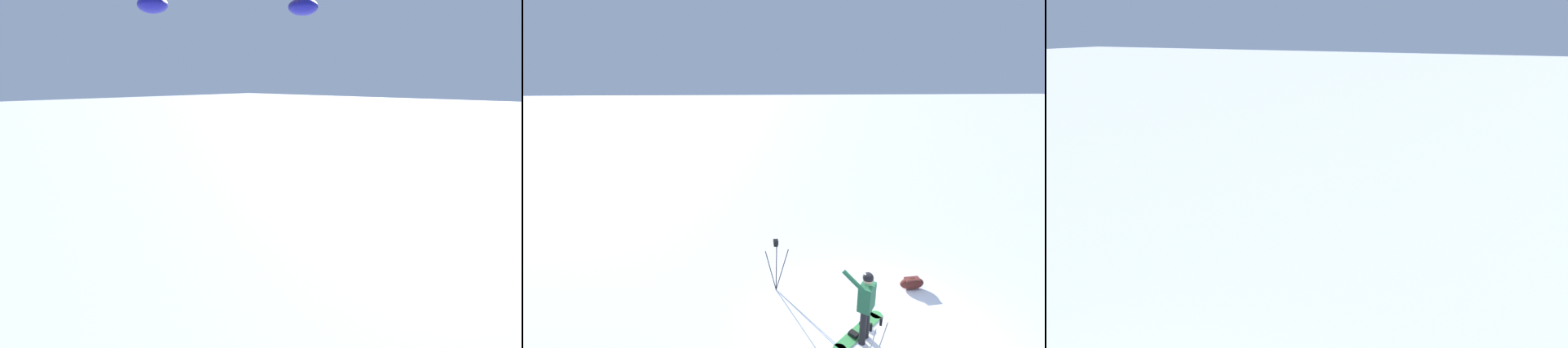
{
  "view_description": "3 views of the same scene",
  "coord_description": "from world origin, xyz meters",
  "views": [
    {
      "loc": [
        3.85,
        -5.29,
        7.16
      ],
      "look_at": [
        -3.45,
        2.4,
        5.21
      ],
      "focal_mm": 37.08,
      "sensor_mm": 36.0,
      "label": 1
    },
    {
      "loc": [
        -2.87,
        -5.81,
        5.24
      ],
      "look_at": [
        -1.94,
        1.36,
        3.25
      ],
      "focal_mm": 22.8,
      "sensor_mm": 36.0,
      "label": 2
    },
    {
      "loc": [
        5.56,
        6.41,
        7.55
      ],
      "look_at": [
        -3.26,
        2.26,
        4.95
      ],
      "focal_mm": 38.66,
      "sensor_mm": 36.0,
      "label": 3
    }
  ],
  "objects": [
    {
      "name": "camera_tripod",
      "position": [
        -2.1,
        1.72,
        1.02
      ],
      "size": [
        0.6,
        0.62,
        1.43
      ],
      "color": "#262628",
      "rests_on": "ground_plane"
    },
    {
      "name": "gear_bag_large",
      "position": [
        1.45,
        1.33,
        0.16
      ],
      "size": [
        0.66,
        0.32,
        0.31
      ],
      "color": "#4C1E19",
      "rests_on": "ground_plane"
    },
    {
      "name": "ground_plane",
      "position": [
        0.0,
        0.0,
        0.0
      ],
      "size": [
        300.0,
        300.0,
        0.0
      ],
      "primitive_type": "plane",
      "color": "white"
    },
    {
      "name": "ski_poles",
      "position": [
        -0.69,
        -1.26,
        0.85
      ],
      "size": [
        0.37,
        0.35,
        1.3
      ],
      "color": "gray",
      "rests_on": "ground_plane"
    },
    {
      "name": "snowboard",
      "position": [
        -0.46,
        -0.01,
        0.02
      ],
      "size": [
        1.43,
        1.18,
        0.1
      ],
      "color": "#3F994C",
      "rests_on": "ground_plane"
    },
    {
      "name": "snowboarder",
      "position": [
        -0.46,
        -0.25,
        0.96
      ],
      "size": [
        0.74,
        0.47,
        1.62
      ],
      "color": "black",
      "rests_on": "ground_plane"
    }
  ]
}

